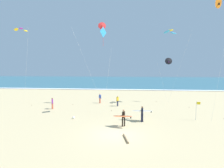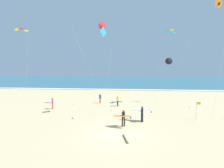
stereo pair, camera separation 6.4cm
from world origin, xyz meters
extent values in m
plane|color=tan|center=(0.00, 0.00, 0.00)|extent=(160.00, 160.00, 0.00)
cube|color=#2D6075|center=(0.00, 59.84, 0.04)|extent=(160.00, 60.00, 0.08)
cube|color=white|center=(0.00, 30.14, 0.09)|extent=(160.00, 1.64, 0.01)
cylinder|color=black|center=(2.43, 3.60, 0.44)|extent=(0.13, 0.13, 0.88)
cylinder|color=black|center=(2.56, 3.74, 0.44)|extent=(0.13, 0.13, 0.88)
cube|color=black|center=(2.49, 3.67, 1.18)|extent=(0.24, 0.36, 0.60)
cube|color=yellow|center=(2.39, 3.68, 1.22)|extent=(0.03, 0.20, 0.32)
sphere|color=brown|center=(2.49, 3.67, 1.60)|extent=(0.21, 0.21, 0.21)
cylinder|color=black|center=(2.47, 3.44, 1.14)|extent=(0.09, 0.09, 0.56)
cylinder|color=black|center=(2.52, 3.90, 1.29)|extent=(0.09, 0.09, 0.26)
cylinder|color=black|center=(2.47, 3.99, 1.16)|extent=(0.26, 0.11, 0.14)
ellipsoid|color=white|center=(2.53, 4.03, 1.12)|extent=(2.28, 0.78, 0.16)
cube|color=#333333|center=(2.53, 4.03, 1.16)|extent=(1.95, 0.23, 0.08)
cube|color=#262628|center=(3.47, 3.93, 1.05)|extent=(0.12, 0.02, 0.14)
cylinder|color=black|center=(0.47, 2.03, 0.44)|extent=(0.13, 0.13, 0.88)
cylinder|color=black|center=(0.67, 2.14, 0.44)|extent=(0.13, 0.13, 0.88)
cube|color=black|center=(0.57, 2.09, 1.18)|extent=(0.29, 0.38, 0.60)
cube|color=red|center=(0.47, 2.12, 1.22)|extent=(0.07, 0.19, 0.32)
sphere|color=#A87A59|center=(0.57, 2.09, 1.60)|extent=(0.21, 0.21, 0.21)
cylinder|color=black|center=(0.50, 1.87, 1.29)|extent=(0.09, 0.09, 0.26)
cylinder|color=black|center=(0.42, 1.80, 1.16)|extent=(0.26, 0.15, 0.14)
cylinder|color=black|center=(0.64, 2.31, 1.14)|extent=(0.09, 0.09, 0.56)
ellipsoid|color=orange|center=(0.46, 1.74, 1.12)|extent=(2.05, 1.06, 0.22)
cube|color=#333333|center=(0.46, 1.74, 1.16)|extent=(1.68, 0.53, 0.14)
cube|color=#262628|center=(1.26, 1.50, 1.05)|extent=(0.12, 0.05, 0.14)
ellipsoid|color=yellow|center=(-15.60, 12.85, 11.67)|extent=(1.05, 1.02, 0.46)
ellipsoid|color=purple|center=(-16.05, 12.31, 11.94)|extent=(1.04, 1.00, 0.20)
ellipsoid|color=yellow|center=(-16.51, 11.77, 11.67)|extent=(1.05, 1.02, 0.46)
cylinder|color=silver|center=(-14.83, 11.28, 5.84)|extent=(2.45, 2.07, 11.47)
cylinder|color=brown|center=(-13.62, 10.25, 0.05)|extent=(0.06, 0.06, 0.10)
ellipsoid|color=#2D99DB|center=(7.99, 14.29, 11.16)|extent=(1.18, 1.20, 0.53)
ellipsoid|color=yellow|center=(7.36, 13.70, 11.48)|extent=(1.18, 1.19, 0.20)
ellipsoid|color=#2D99DB|center=(6.74, 13.10, 11.16)|extent=(1.18, 1.20, 0.53)
cylinder|color=silver|center=(8.58, 12.42, 5.58)|extent=(2.44, 2.56, 10.96)
cylinder|color=brown|center=(9.79, 11.15, 0.05)|extent=(0.06, 0.06, 0.10)
cube|color=#2D99DB|center=(-2.05, 6.52, 9.99)|extent=(0.63, 1.13, 1.27)
cylinder|color=red|center=(-2.05, 6.52, 8.85)|extent=(0.02, 0.02, 1.02)
cylinder|color=silver|center=(-1.62, 7.31, 4.22)|extent=(0.87, 1.59, 8.24)
cylinder|color=brown|center=(-1.20, 8.10, 0.05)|extent=(0.06, 0.06, 0.10)
cone|color=red|center=(-3.03, 12.16, 12.07)|extent=(1.24, 0.66, 1.16)
cube|color=orange|center=(-3.03, 12.16, 11.93)|extent=(0.09, 0.42, 0.24)
cylinder|color=silver|center=(-5.30, 11.77, 5.95)|extent=(4.54, 0.80, 11.71)
cylinder|color=brown|center=(-7.56, 11.37, 0.05)|extent=(0.06, 0.06, 0.10)
cone|color=orange|center=(9.77, 4.17, 12.17)|extent=(1.05, 0.88, 1.08)
cube|color=black|center=(9.77, 4.17, 12.03)|extent=(0.24, 0.33, 0.24)
cylinder|color=silver|center=(10.78, 4.90, 6.00)|extent=(2.04, 1.48, 11.81)
cylinder|color=brown|center=(11.79, 5.63, 0.05)|extent=(0.06, 0.06, 0.10)
cone|color=black|center=(7.52, 14.86, 6.82)|extent=(1.15, 0.47, 1.13)
cube|color=purple|center=(7.52, 14.86, 6.68)|extent=(0.03, 0.41, 0.24)
cylinder|color=silver|center=(6.63, 14.89, 3.33)|extent=(1.79, 0.07, 6.46)
cylinder|color=brown|center=(5.74, 14.92, 0.05)|extent=(0.06, 0.06, 0.10)
cylinder|color=#2D334C|center=(-0.57, 11.00, 0.42)|extent=(0.22, 0.22, 0.84)
cube|color=gold|center=(-0.57, 11.00, 1.11)|extent=(0.33, 0.37, 0.54)
sphere|color=beige|center=(-0.57, 11.00, 1.49)|extent=(0.20, 0.20, 0.20)
cylinder|color=gold|center=(-0.45, 11.17, 1.01)|extent=(0.08, 0.08, 0.50)
cylinder|color=gold|center=(-0.69, 10.83, 1.01)|extent=(0.08, 0.08, 0.50)
cylinder|color=#D8593F|center=(-3.55, 12.99, 0.42)|extent=(0.22, 0.22, 0.84)
cube|color=#3351B7|center=(-3.55, 12.99, 1.11)|extent=(0.36, 0.34, 0.54)
sphere|color=tan|center=(-3.55, 12.99, 1.49)|extent=(0.20, 0.20, 0.20)
cylinder|color=#3351B7|center=(-3.72, 13.13, 1.01)|extent=(0.08, 0.08, 0.50)
cylinder|color=#3351B7|center=(-3.39, 12.86, 1.01)|extent=(0.08, 0.08, 0.50)
cylinder|color=#D8593F|center=(-9.48, 8.34, 0.42)|extent=(0.22, 0.22, 0.84)
cube|color=purple|center=(-9.48, 8.34, 1.11)|extent=(0.29, 0.36, 0.54)
sphere|color=brown|center=(-9.48, 8.34, 1.49)|extent=(0.20, 0.20, 0.20)
cylinder|color=purple|center=(-9.56, 8.54, 1.01)|extent=(0.08, 0.08, 0.50)
cylinder|color=purple|center=(-9.40, 8.14, 1.01)|extent=(0.08, 0.08, 0.50)
cylinder|color=silver|center=(8.44, 4.88, 1.05)|extent=(0.05, 0.05, 2.10)
cube|color=yellow|center=(8.66, 4.88, 1.90)|extent=(0.40, 0.02, 0.28)
sphere|color=white|center=(-5.11, 4.07, 0.14)|extent=(0.28, 0.28, 0.28)
cylinder|color=#846B4C|center=(0.84, -1.03, 0.07)|extent=(0.53, 1.72, 0.15)
camera|label=1|loc=(1.02, -14.81, 5.82)|focal=28.22mm
camera|label=2|loc=(1.09, -14.80, 5.82)|focal=28.22mm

